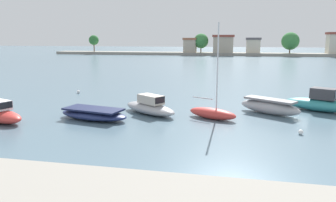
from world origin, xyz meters
TOP-DOWN VIEW (x-y plane):
  - ground_plane at (0.00, 0.00)m, footprint 400.00×400.00m
  - moored_boat_0 at (-16.36, 6.81)m, footprint 4.76×3.14m
  - moored_boat_1 at (-10.23, 8.90)m, footprint 5.77×3.23m
  - moored_boat_2 at (-6.64, 11.46)m, footprint 5.41×4.53m
  - moored_boat_3 at (-1.72, 10.87)m, footprint 3.94×2.64m
  - moored_boat_4 at (2.56, 13.32)m, footprint 4.93×3.91m
  - moored_boat_5 at (6.69, 15.21)m, footprint 5.82×4.30m
  - mooring_buoy_0 at (-16.61, 19.10)m, footprint 0.35×0.35m
  - mooring_buoy_1 at (3.93, 7.93)m, footprint 0.31×0.31m
  - distant_shoreline at (6.45, 99.00)m, footprint 128.38×7.03m

SIDE VIEW (x-z plane):
  - ground_plane at x=0.00m, z-range 0.00..0.00m
  - mooring_buoy_1 at x=3.93m, z-range 0.00..0.31m
  - mooring_buoy_0 at x=-16.61m, z-range 0.00..0.35m
  - moored_boat_1 at x=-10.23m, z-range -0.02..0.81m
  - moored_boat_3 at x=-1.72m, z-range -3.02..3.94m
  - moored_boat_2 at x=-6.64m, z-range -0.22..1.30m
  - moored_boat_0 at x=-16.36m, z-range -0.20..1.34m
  - moored_boat_4 at x=2.56m, z-range -0.02..1.19m
  - moored_boat_5 at x=6.69m, z-range -0.29..1.62m
  - distant_shoreline at x=6.45m, z-range -1.15..6.58m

